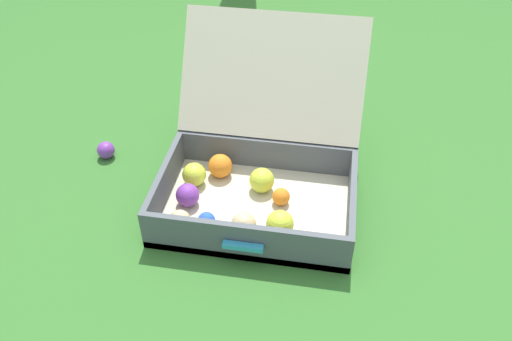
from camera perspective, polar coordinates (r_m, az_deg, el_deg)
ground_plane at (r=1.57m, az=1.37°, el=-6.13°), size 16.00×16.00×0.00m
open_suitcase at (r=1.60m, az=-0.00°, el=0.28°), size 0.58×0.65×0.46m
stray_ball_on_grass at (r=1.86m, az=-15.92°, el=2.13°), size 0.06×0.06×0.06m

